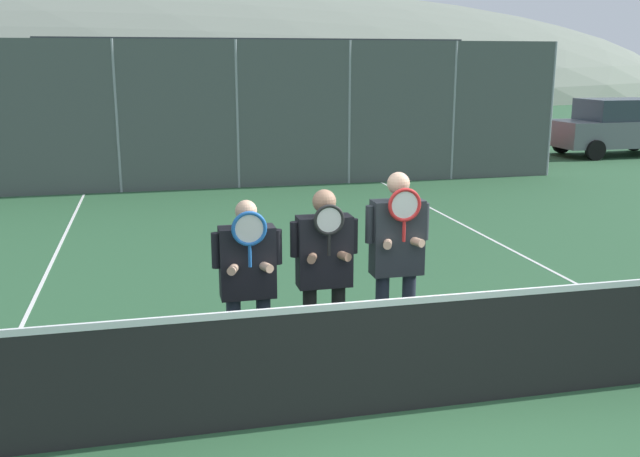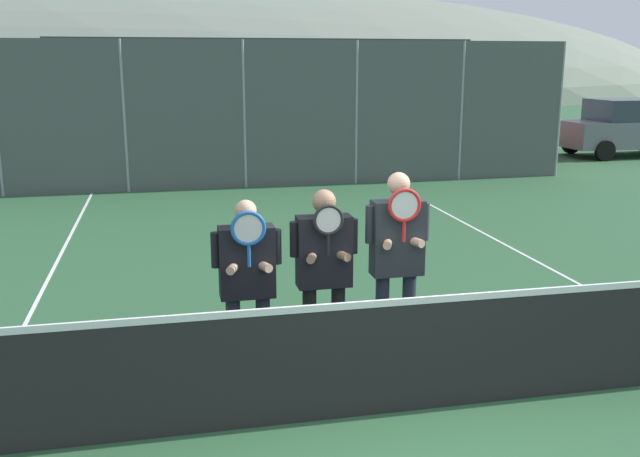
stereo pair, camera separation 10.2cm
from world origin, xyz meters
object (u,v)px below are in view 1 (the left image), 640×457
Objects in this scene: player_center_left at (324,264)px; player_center_right at (397,252)px; car_left_of_center at (290,134)px; car_center at (468,128)px; player_leftmost at (248,277)px; car_right_of_center at (618,127)px; car_far_left at (83,140)px.

player_center_right is at bearing 0.71° from player_center_left.
car_center is (5.30, -0.01, 0.08)m from car_left_of_center.
car_center is at bearing 60.42° from player_center_left.
player_center_left is at bearing -119.58° from car_center.
player_center_right reaches higher than car_left_of_center.
player_center_left is 0.93× the size of player_center_right.
car_center reaches higher than car_left_of_center.
player_leftmost is 18.76m from car_right_of_center.
car_far_left is 5.49m from car_left_of_center.
player_center_right is at bearing -73.46° from car_far_left.
car_far_left is (-3.92, 13.18, -0.25)m from player_center_right.
car_far_left is 0.93× the size of car_left_of_center.
player_center_left is 0.36× the size of car_left_of_center.
car_left_of_center is at bearing 1.64° from car_far_left.
player_center_left is at bearing -76.31° from car_far_left.
car_right_of_center is (13.22, 13.32, -0.11)m from player_leftmost.
player_center_right is 17.72m from car_right_of_center.
car_center is (7.57, 13.33, -0.09)m from player_center_left.
car_left_of_center reaches higher than car_far_left.
player_center_left is 13.54m from car_left_of_center.
player_leftmost is 0.90× the size of player_center_right.
car_center reaches higher than car_right_of_center.
car_left_of_center is at bearing 179.35° from car_right_of_center.
player_center_right reaches higher than player_leftmost.
car_center is at bearing 58.31° from player_leftmost.
car_center is at bearing 0.76° from car_far_left.
car_right_of_center is (15.71, 0.04, 0.03)m from car_far_left.
player_leftmost reaches higher than car_far_left.
car_right_of_center is (11.80, 13.22, -0.23)m from player_center_right.
player_center_left is at bearing -133.37° from car_right_of_center.
player_center_left is at bearing 6.97° from player_leftmost.
player_center_left is 0.39× the size of car_far_left.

